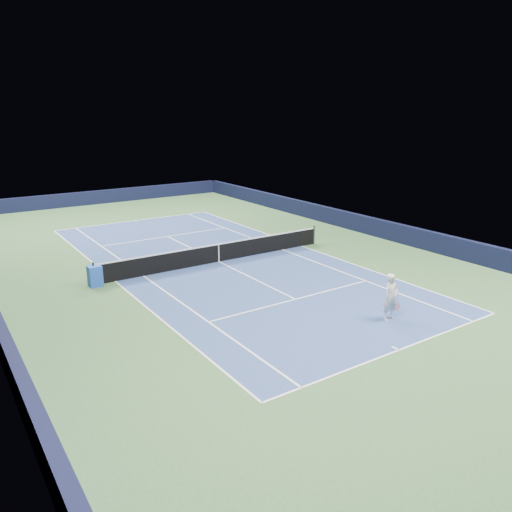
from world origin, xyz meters
TOP-DOWN VIEW (x-y plane):
  - ground at (0.00, 0.00)m, footprint 40.00×40.00m
  - wall_far at (0.00, 19.82)m, footprint 22.00×0.35m
  - wall_right at (10.82, 0.00)m, footprint 0.35×40.00m
  - court_surface at (0.00, 0.00)m, footprint 10.97×23.77m
  - baseline_far at (0.00, 11.88)m, footprint 10.97×0.08m
  - baseline_near at (0.00, -11.88)m, footprint 10.97×0.08m
  - sideline_doubles_right at (5.49, 0.00)m, footprint 0.08×23.77m
  - sideline_doubles_left at (-5.49, 0.00)m, footprint 0.08×23.77m
  - sideline_singles_right at (4.12, 0.00)m, footprint 0.08×23.77m
  - sideline_singles_left at (-4.12, 0.00)m, footprint 0.08×23.77m
  - service_line_far at (0.00, 6.40)m, footprint 8.23×0.08m
  - service_line_near at (0.00, -6.40)m, footprint 8.23×0.08m
  - center_service_line at (0.00, 0.00)m, footprint 0.08×12.80m
  - center_mark_far at (0.00, 11.73)m, footprint 0.08×0.30m
  - center_mark_near at (0.00, -11.73)m, footprint 0.08×0.30m
  - tennis_net at (0.00, 0.00)m, footprint 12.90×0.10m
  - sponsor_cube at (-6.40, -0.11)m, footprint 0.59×0.53m
  - tennis_player at (1.66, -9.99)m, footprint 0.81×1.25m

SIDE VIEW (x-z plane):
  - ground at x=0.00m, z-range 0.00..0.00m
  - court_surface at x=0.00m, z-range 0.00..0.01m
  - baseline_far at x=0.00m, z-range 0.01..0.01m
  - baseline_near at x=0.00m, z-range 0.01..0.01m
  - sideline_doubles_right at x=5.49m, z-range 0.01..0.01m
  - sideline_doubles_left at x=-5.49m, z-range 0.01..0.01m
  - sideline_singles_right at x=4.12m, z-range 0.01..0.01m
  - sideline_singles_left at x=-4.12m, z-range 0.01..0.01m
  - service_line_far at x=0.00m, z-range 0.01..0.01m
  - service_line_near at x=0.00m, z-range 0.01..0.01m
  - center_service_line at x=0.00m, z-range 0.01..0.01m
  - center_mark_far at x=0.00m, z-range 0.01..0.01m
  - center_mark_near at x=0.00m, z-range 0.01..0.01m
  - sponsor_cube at x=-6.40m, z-range 0.00..0.94m
  - tennis_net at x=0.00m, z-range -0.03..1.04m
  - wall_far at x=0.00m, z-range 0.00..1.10m
  - wall_right at x=10.82m, z-range 0.00..1.10m
  - tennis_player at x=1.66m, z-range -0.03..1.83m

